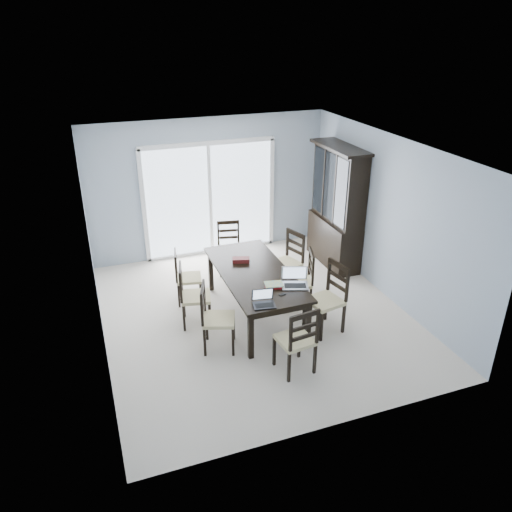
# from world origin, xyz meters

# --- Properties ---
(floor) EXTENTS (5.00, 5.00, 0.00)m
(floor) POSITION_xyz_m (0.00, 0.00, 0.00)
(floor) COLOR beige
(floor) RESTS_ON ground
(ceiling) EXTENTS (5.00, 5.00, 0.00)m
(ceiling) POSITION_xyz_m (0.00, 0.00, 2.60)
(ceiling) COLOR white
(ceiling) RESTS_ON back_wall
(back_wall) EXTENTS (4.50, 0.02, 2.60)m
(back_wall) POSITION_xyz_m (0.00, 2.50, 1.30)
(back_wall) COLOR #99A7B7
(back_wall) RESTS_ON floor
(wall_left) EXTENTS (0.02, 5.00, 2.60)m
(wall_left) POSITION_xyz_m (-2.25, 0.00, 1.30)
(wall_left) COLOR #99A7B7
(wall_left) RESTS_ON floor
(wall_right) EXTENTS (0.02, 5.00, 2.60)m
(wall_right) POSITION_xyz_m (2.25, 0.00, 1.30)
(wall_right) COLOR #99A7B7
(wall_right) RESTS_ON floor
(balcony) EXTENTS (4.50, 2.00, 0.10)m
(balcony) POSITION_xyz_m (0.00, 3.50, -0.05)
(balcony) COLOR gray
(balcony) RESTS_ON ground
(railing) EXTENTS (4.50, 0.06, 1.10)m
(railing) POSITION_xyz_m (0.00, 4.50, 0.55)
(railing) COLOR #99999E
(railing) RESTS_ON balcony
(dining_table) EXTENTS (1.00, 2.20, 0.75)m
(dining_table) POSITION_xyz_m (0.00, 0.00, 0.67)
(dining_table) COLOR black
(dining_table) RESTS_ON floor
(china_hutch) EXTENTS (0.50, 1.38, 2.20)m
(china_hutch) POSITION_xyz_m (2.02, 1.25, 1.07)
(china_hutch) COLOR black
(china_hutch) RESTS_ON floor
(sliding_door) EXTENTS (2.52, 0.05, 2.18)m
(sliding_door) POSITION_xyz_m (0.00, 2.48, 1.09)
(sliding_door) COLOR silver
(sliding_door) RESTS_ON floor
(chair_left_near) EXTENTS (0.55, 0.54, 1.12)m
(chair_left_near) POSITION_xyz_m (-0.84, -0.60, 0.59)
(chair_left_near) COLOR black
(chair_left_near) RESTS_ON floor
(chair_left_mid) EXTENTS (0.51, 0.50, 1.12)m
(chair_left_mid) POSITION_xyz_m (-0.99, 0.10, 0.59)
(chair_left_mid) COLOR black
(chair_left_mid) RESTS_ON floor
(chair_left_far) EXTENTS (0.47, 0.46, 1.03)m
(chair_left_far) POSITION_xyz_m (-0.93, 0.78, 0.54)
(chair_left_far) COLOR black
(chair_left_far) RESTS_ON floor
(chair_right_near) EXTENTS (0.54, 0.53, 1.20)m
(chair_right_near) POSITION_xyz_m (0.90, -0.71, 0.63)
(chair_right_near) COLOR black
(chair_right_near) RESTS_ON floor
(chair_right_mid) EXTENTS (0.53, 0.52, 1.10)m
(chair_right_mid) POSITION_xyz_m (0.80, -0.02, 0.58)
(chair_right_mid) COLOR black
(chair_right_mid) RESTS_ON floor
(chair_right_far) EXTENTS (0.56, 0.55, 1.15)m
(chair_right_far) POSITION_xyz_m (0.85, 0.63, 0.61)
(chair_right_far) COLOR black
(chair_right_far) RESTS_ON floor
(chair_end_near) EXTENTS (0.47, 0.48, 1.13)m
(chair_end_near) POSITION_xyz_m (0.04, -1.52, 0.60)
(chair_end_near) COLOR black
(chair_end_near) RESTS_ON floor
(chair_end_far) EXTENTS (0.48, 0.49, 1.06)m
(chair_end_far) POSITION_xyz_m (0.09, 1.61, 0.56)
(chair_end_far) COLOR black
(chair_end_far) RESTS_ON floor
(laptop_dark) EXTENTS (0.32, 0.25, 0.20)m
(laptop_dark) POSITION_xyz_m (-0.21, -0.96, 0.80)
(laptop_dark) COLOR black
(laptop_dark) RESTS_ON dining_table
(laptop_silver) EXTENTS (0.44, 0.37, 0.25)m
(laptop_silver) POSITION_xyz_m (0.38, -0.62, 0.81)
(laptop_silver) COLOR #B5B5B7
(laptop_silver) RESTS_ON dining_table
(book_stack) EXTENTS (0.29, 0.24, 0.04)m
(book_stack) POSITION_xyz_m (0.09, -0.51, 0.77)
(book_stack) COLOR maroon
(book_stack) RESTS_ON dining_table
(cell_phone) EXTENTS (0.10, 0.07, 0.01)m
(cell_phone) POSITION_xyz_m (0.12, -0.77, 0.76)
(cell_phone) COLOR black
(cell_phone) RESTS_ON dining_table
(game_box) EXTENTS (0.29, 0.20, 0.07)m
(game_box) POSITION_xyz_m (-0.09, 0.39, 0.78)
(game_box) COLOR #511015
(game_box) RESTS_ON dining_table
(hot_tub) EXTENTS (1.82, 1.63, 0.92)m
(hot_tub) POSITION_xyz_m (-0.34, 3.33, 0.46)
(hot_tub) COLOR maroon
(hot_tub) RESTS_ON balcony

